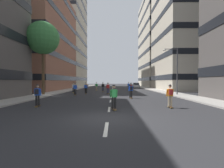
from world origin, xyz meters
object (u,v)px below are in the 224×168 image
object	(u,v)px
skater_2	(86,87)
skater_4	(131,90)
skater_10	(75,88)
streetlamp_right	(175,66)
skater_11	(103,86)
skater_1	(86,88)
skater_8	(170,94)
skater_5	(74,87)
skater_7	(108,88)
skater_9	(96,86)
parked_car_near	(136,85)
skater_3	(129,85)
skater_12	(37,94)
skater_0	(131,87)
skater_6	(114,96)
street_tree_near	(43,38)

from	to	relation	value
skater_2	skater_4	distance (m)	12.84
skater_2	skater_10	distance (m)	6.31
streetlamp_right	skater_11	bearing A→B (deg)	139.61
skater_1	skater_8	size ratio (longest dim) A/B	1.00
skater_4	skater_5	bearing A→B (deg)	134.37
skater_11	skater_2	bearing A→B (deg)	-136.87
skater_7	skater_10	bearing A→B (deg)	-147.65
skater_9	skater_7	bearing A→B (deg)	-73.73
parked_car_near	skater_3	bearing A→B (deg)	-107.39
skater_12	skater_10	bearing A→B (deg)	87.45
skater_1	skater_3	size ratio (longest dim) A/B	1.00
skater_0	skater_5	size ratio (longest dim) A/B	1.00
skater_3	skater_11	xyz separation A→B (m)	(-5.71, -7.90, 0.00)
skater_3	skater_12	distance (m)	29.56
skater_6	skater_12	distance (m)	6.18
skater_5	skater_6	size ratio (longest dim) A/B	1.00
skater_2	skater_5	size ratio (longest dim) A/B	1.00
skater_5	skater_9	world-z (taller)	same
skater_0	skater_11	distance (m)	7.56
skater_10	street_tree_near	bearing A→B (deg)	-174.18
parked_car_near	streetlamp_right	xyz separation A→B (m)	(1.98, -26.68, 3.44)
streetlamp_right	skater_9	distance (m)	18.02
skater_11	skater_12	world-z (taller)	same
skater_3	skater_11	world-z (taller)	same
skater_9	skater_12	world-z (taller)	same
street_tree_near	skater_2	distance (m)	10.95
skater_4	skater_12	size ratio (longest dim) A/B	1.00
skater_3	skater_12	world-z (taller)	same
street_tree_near	skater_5	bearing A→B (deg)	57.71
street_tree_near	skater_2	size ratio (longest dim) A/B	5.74
skater_2	skater_9	size ratio (longest dim) A/B	1.00
skater_3	skater_8	size ratio (longest dim) A/B	1.00
street_tree_near	streetlamp_right	size ratio (longest dim) A/B	1.57
skater_0	parked_car_near	bearing A→B (deg)	80.64
streetlamp_right	skater_10	xyz separation A→B (m)	(-14.13, 0.16, -3.15)
skater_9	skater_11	xyz separation A→B (m)	(1.64, -3.62, 0.00)
skater_3	skater_8	distance (m)	28.40
skater_12	skater_2	bearing A→B (deg)	86.47
skater_8	skater_11	bearing A→B (deg)	107.22
skater_5	skater_6	distance (m)	18.32
skater_9	streetlamp_right	bearing A→B (deg)	-45.89
street_tree_near	skater_12	xyz separation A→B (m)	(3.92, -10.65, -7.02)
skater_0	skater_9	bearing A→B (deg)	124.76
street_tree_near	skater_4	bearing A→B (deg)	-18.84
streetlamp_right	skater_12	world-z (taller)	streetlamp_right
streetlamp_right	skater_6	distance (m)	15.39
parked_car_near	skater_10	bearing A→B (deg)	-114.62
skater_12	parked_car_near	bearing A→B (deg)	71.42
parked_car_near	skater_6	xyz separation A→B (m)	(-6.63, -39.04, 0.29)
street_tree_near	skater_12	world-z (taller)	street_tree_near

